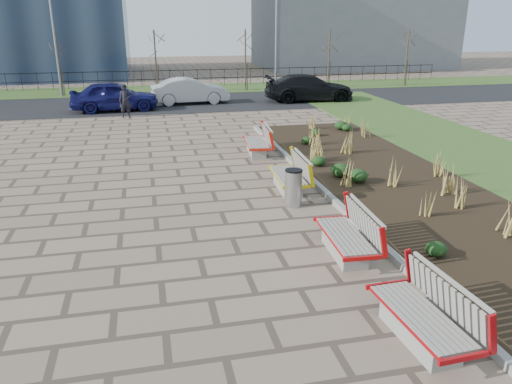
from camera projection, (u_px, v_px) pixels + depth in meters
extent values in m
plane|color=#7F6957|center=(211.00, 300.00, 8.90)|extent=(120.00, 120.00, 0.00)
cube|color=black|center=(398.00, 186.00, 14.78)|extent=(4.50, 18.00, 0.10)
cube|color=gray|center=(323.00, 191.00, 14.29)|extent=(0.16, 18.00, 0.15)
cube|color=#33511E|center=(157.00, 90.00, 34.69)|extent=(80.00, 5.00, 0.04)
cube|color=black|center=(160.00, 104.00, 29.17)|extent=(80.00, 7.00, 0.02)
cylinder|color=#B2B2B7|center=(293.00, 188.00, 13.19)|extent=(0.45, 0.45, 0.99)
imported|color=black|center=(125.00, 101.00, 24.94)|extent=(0.61, 0.41, 1.66)
imported|color=#121352|center=(114.00, 96.00, 26.70)|extent=(4.67, 2.11, 1.56)
imported|color=#A1A2A8|center=(190.00, 91.00, 28.94)|extent=(4.53, 1.85, 1.46)
imported|color=black|center=(309.00, 88.00, 29.88)|extent=(5.44, 2.42, 1.55)
cube|color=slate|center=(351.00, 15.00, 50.06)|extent=(18.00, 12.00, 10.00)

